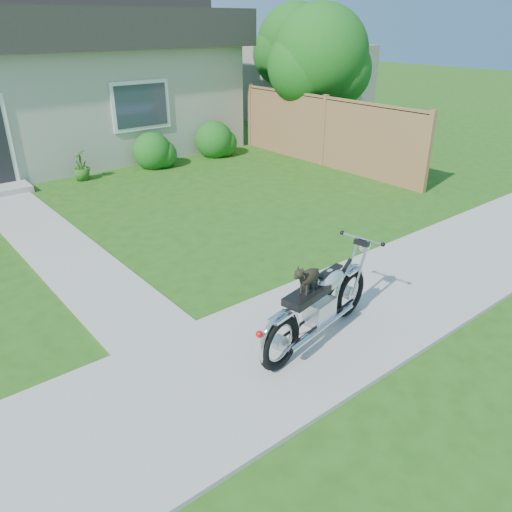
{
  "coord_description": "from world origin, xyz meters",
  "views": [
    {
      "loc": [
        -3.85,
        -3.8,
        3.66
      ],
      "look_at": [
        0.04,
        1.0,
        0.75
      ],
      "focal_mm": 35.0,
      "sensor_mm": 36.0,
      "label": 1
    }
  ],
  "objects_px": {
    "fence": "(324,131)",
    "tree_near": "(325,59)",
    "potted_plant_right": "(81,165)",
    "tree_far": "(299,48)",
    "house": "(7,81)",
    "motorcycle_with_dog": "(320,303)"
  },
  "relations": [
    {
      "from": "fence",
      "to": "house",
      "type": "bearing_deg",
      "value": 135.26
    },
    {
      "from": "fence",
      "to": "tree_near",
      "type": "height_order",
      "value": "tree_near"
    },
    {
      "from": "tree_near",
      "to": "house",
      "type": "bearing_deg",
      "value": 145.25
    },
    {
      "from": "tree_near",
      "to": "potted_plant_right",
      "type": "bearing_deg",
      "value": 166.38
    },
    {
      "from": "tree_far",
      "to": "motorcycle_with_dog",
      "type": "distance_m",
      "value": 14.69
    },
    {
      "from": "tree_far",
      "to": "potted_plant_right",
      "type": "relative_size",
      "value": 5.66
    },
    {
      "from": "tree_far",
      "to": "potted_plant_right",
      "type": "height_order",
      "value": "tree_far"
    },
    {
      "from": "fence",
      "to": "tree_near",
      "type": "bearing_deg",
      "value": 46.61
    },
    {
      "from": "house",
      "to": "motorcycle_with_dog",
      "type": "xyz_separation_m",
      "value": [
        0.09,
        -12.19,
        -1.61
      ]
    },
    {
      "from": "fence",
      "to": "motorcycle_with_dog",
      "type": "relative_size",
      "value": 3.0
    },
    {
      "from": "tree_near",
      "to": "tree_far",
      "type": "xyz_separation_m",
      "value": [
        2.46,
        3.68,
        0.09
      ]
    },
    {
      "from": "tree_far",
      "to": "potted_plant_right",
      "type": "xyz_separation_m",
      "value": [
        -9.35,
        -2.01,
        -2.4
      ]
    },
    {
      "from": "fence",
      "to": "potted_plant_right",
      "type": "height_order",
      "value": "fence"
    },
    {
      "from": "tree_near",
      "to": "motorcycle_with_dog",
      "type": "xyz_separation_m",
      "value": [
        -7.28,
        -7.08,
        -2.14
      ]
    },
    {
      "from": "fence",
      "to": "tree_far",
      "type": "bearing_deg",
      "value": 53.69
    },
    {
      "from": "house",
      "to": "tree_far",
      "type": "xyz_separation_m",
      "value": [
        9.84,
        -1.43,
        0.63
      ]
    },
    {
      "from": "potted_plant_right",
      "to": "house",
      "type": "bearing_deg",
      "value": 98.01
    },
    {
      "from": "house",
      "to": "tree_near",
      "type": "height_order",
      "value": "house"
    },
    {
      "from": "house",
      "to": "tree_near",
      "type": "relative_size",
      "value": 3.0
    },
    {
      "from": "potted_plant_right",
      "to": "motorcycle_with_dog",
      "type": "distance_m",
      "value": 8.76
    },
    {
      "from": "potted_plant_right",
      "to": "tree_far",
      "type": "bearing_deg",
      "value": 12.13
    },
    {
      "from": "tree_near",
      "to": "potted_plant_right",
      "type": "height_order",
      "value": "tree_near"
    }
  ]
}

